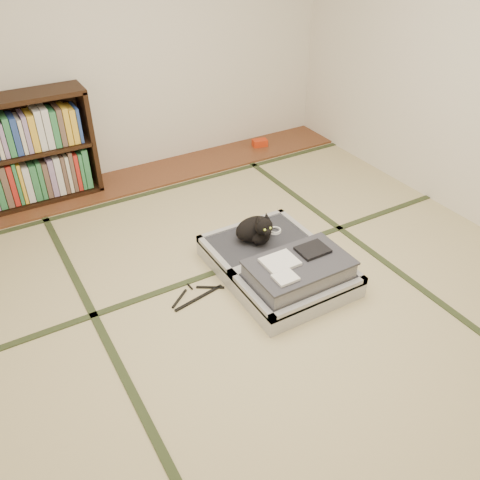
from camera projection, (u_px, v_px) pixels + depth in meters
floor at (260, 299)px, 3.36m from camera, size 4.50×4.50×0.00m
wood_strip at (147, 176)px, 4.77m from camera, size 4.00×0.50×0.02m
red_item at (260, 143)px, 5.30m from camera, size 0.17×0.12×0.07m
room_shell at (267, 78)px, 2.53m from camera, size 4.50×4.50×4.50m
tatami_borders at (224, 260)px, 3.71m from camera, size 4.00×4.50×0.01m
bookcase at (8, 157)px, 4.11m from camera, size 1.37×0.31×0.92m
suitcase at (281, 266)px, 3.49m from camera, size 0.75×1.00×0.30m
cat at (257, 229)px, 3.61m from camera, size 0.33×0.34×0.27m
cable_coil at (275, 231)px, 3.76m from camera, size 0.10×0.10×0.03m
hanger at (197, 295)px, 3.38m from camera, size 0.40×0.21×0.01m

